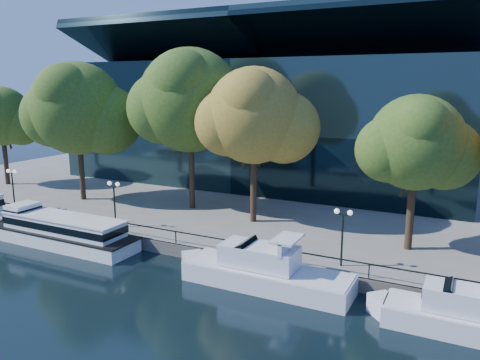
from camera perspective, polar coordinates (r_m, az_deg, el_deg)
The scene contains 15 objects.
ground at distance 35.45m, azimuth -10.79°, elevation -10.64°, with size 160.00×160.00×0.00m, color black.
promenade at distance 66.66m, azimuth 8.52°, elevation 0.44°, with size 90.00×67.08×1.00m.
railing at distance 37.24m, azimuth -7.85°, elevation -6.26°, with size 88.20×0.08×0.99m.
convention_building at distance 62.70m, azimuth 3.90°, elevation 7.23°, with size 50.00×24.57×21.43m.
tour_boat at distance 42.64m, azimuth -21.47°, elevation -5.57°, with size 16.00×3.57×3.04m.
cruiser_near at distance 31.84m, azimuth 2.46°, elevation -10.85°, with size 12.65×3.26×3.67m.
cruiser_far at distance 28.95m, azimuth 25.49°, elevation -14.65°, with size 10.08×2.79×3.29m.
tree_0 at distance 64.25m, azimuth -27.05°, elevation 6.81°, with size 8.99×7.37×12.06m.
tree_1 at distance 52.20m, azimuth -19.10°, elevation 8.01°, with size 12.14×9.95×14.64m.
tree_2 at distance 46.01m, azimuth -5.91°, elevation 9.36°, with size 12.60×10.33×15.78m.
tree_3 at distance 41.10m, azimuth 1.89°, elevation 7.59°, with size 10.60×8.69×13.84m.
tree_4 at distance 36.34m, azimuth 20.84°, elevation 4.02°, with size 8.75×7.17×11.63m.
lamp_0 at distance 51.52m, azimuth -26.01°, elevation 0.01°, with size 1.26×0.36×4.03m.
lamp_1 at distance 42.01m, azimuth -15.11°, elevation -1.60°, with size 1.26×0.36×4.03m.
lamp_2 at distance 32.58m, azimuth 12.42°, elevation -5.29°, with size 1.26×0.36×4.03m.
Camera 1 is at (20.33, -25.80, 13.33)m, focal length 35.00 mm.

